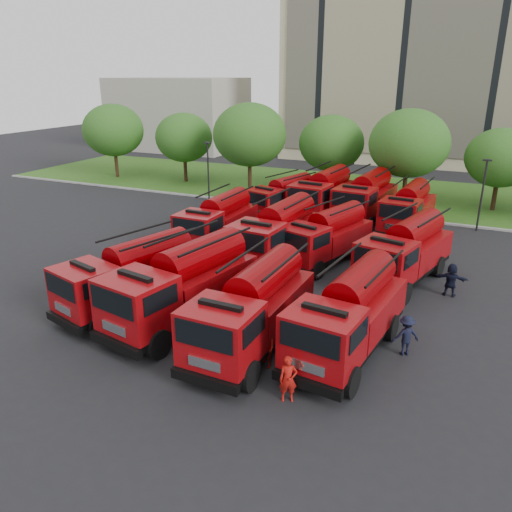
{
  "coord_description": "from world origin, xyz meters",
  "views": [
    {
      "loc": [
        11.64,
        -20.61,
        10.68
      ],
      "look_at": [
        1.73,
        1.36,
        1.8
      ],
      "focal_mm": 35.0,
      "sensor_mm": 36.0,
      "label": 1
    }
  ],
  "objects_px": {
    "fire_truck_2": "(253,309)",
    "fire_truck_5": "(278,233)",
    "fire_truck_8": "(283,198)",
    "firefighter_0": "(288,400)",
    "fire_truck_3": "(349,314)",
    "fire_truck_6": "(326,236)",
    "firefighter_1": "(266,366)",
    "fire_truck_7": "(405,251)",
    "fire_truck_1": "(183,285)",
    "fire_truck_0": "(131,275)",
    "firefighter_3": "(404,354)",
    "firefighter_2": "(325,353)",
    "fire_truck_9": "(324,194)",
    "firefighter_5": "(449,296)",
    "fire_truck_10": "(366,198)",
    "fire_truck_11": "(408,209)",
    "firefighter_4": "(264,293)",
    "fire_truck_4": "(218,221)"
  },
  "relations": [
    {
      "from": "fire_truck_9",
      "to": "firefighter_0",
      "type": "bearing_deg",
      "value": -70.14
    },
    {
      "from": "fire_truck_11",
      "to": "fire_truck_9",
      "type": "bearing_deg",
      "value": 174.13
    },
    {
      "from": "fire_truck_5",
      "to": "fire_truck_7",
      "type": "relative_size",
      "value": 1.02
    },
    {
      "from": "firefighter_1",
      "to": "fire_truck_5",
      "type": "bearing_deg",
      "value": 140.13
    },
    {
      "from": "fire_truck_2",
      "to": "fire_truck_5",
      "type": "bearing_deg",
      "value": 107.79
    },
    {
      "from": "fire_truck_1",
      "to": "fire_truck_3",
      "type": "height_order",
      "value": "fire_truck_1"
    },
    {
      "from": "fire_truck_6",
      "to": "fire_truck_5",
      "type": "bearing_deg",
      "value": -138.07
    },
    {
      "from": "fire_truck_6",
      "to": "firefighter_1",
      "type": "height_order",
      "value": "fire_truck_6"
    },
    {
      "from": "fire_truck_6",
      "to": "fire_truck_8",
      "type": "xyz_separation_m",
      "value": [
        -5.92,
        8.05,
        -0.04
      ]
    },
    {
      "from": "fire_truck_6",
      "to": "fire_truck_11",
      "type": "bearing_deg",
      "value": 83.98
    },
    {
      "from": "firefighter_3",
      "to": "firefighter_2",
      "type": "bearing_deg",
      "value": -7.79
    },
    {
      "from": "fire_truck_8",
      "to": "firefighter_0",
      "type": "relative_size",
      "value": 4.25
    },
    {
      "from": "firefighter_2",
      "to": "fire_truck_11",
      "type": "bearing_deg",
      "value": -25.51
    },
    {
      "from": "fire_truck_0",
      "to": "fire_truck_9",
      "type": "height_order",
      "value": "fire_truck_9"
    },
    {
      "from": "fire_truck_1",
      "to": "fire_truck_4",
      "type": "height_order",
      "value": "fire_truck_1"
    },
    {
      "from": "firefighter_5",
      "to": "fire_truck_1",
      "type": "bearing_deg",
      "value": 36.77
    },
    {
      "from": "fire_truck_11",
      "to": "fire_truck_3",
      "type": "bearing_deg",
      "value": -83.95
    },
    {
      "from": "fire_truck_1",
      "to": "fire_truck_9",
      "type": "xyz_separation_m",
      "value": [
        0.49,
        19.59,
        0.0
      ]
    },
    {
      "from": "fire_truck_8",
      "to": "firefighter_3",
      "type": "xyz_separation_m",
      "value": [
        11.88,
        -16.83,
        -1.58
      ]
    },
    {
      "from": "fire_truck_11",
      "to": "firefighter_3",
      "type": "height_order",
      "value": "fire_truck_11"
    },
    {
      "from": "fire_truck_0",
      "to": "fire_truck_5",
      "type": "relative_size",
      "value": 0.95
    },
    {
      "from": "fire_truck_8",
      "to": "fire_truck_10",
      "type": "bearing_deg",
      "value": 31.02
    },
    {
      "from": "fire_truck_0",
      "to": "fire_truck_4",
      "type": "distance_m",
      "value": 9.86
    },
    {
      "from": "firefighter_3",
      "to": "firefighter_5",
      "type": "bearing_deg",
      "value": -131.5
    },
    {
      "from": "fire_truck_7",
      "to": "firefighter_0",
      "type": "relative_size",
      "value": 4.66
    },
    {
      "from": "fire_truck_9",
      "to": "firefighter_5",
      "type": "bearing_deg",
      "value": -42.97
    },
    {
      "from": "fire_truck_3",
      "to": "fire_truck_5",
      "type": "xyz_separation_m",
      "value": [
        -6.41,
        8.34,
        0.09
      ]
    },
    {
      "from": "fire_truck_3",
      "to": "fire_truck_8",
      "type": "bearing_deg",
      "value": 126.06
    },
    {
      "from": "fire_truck_1",
      "to": "fire_truck_2",
      "type": "distance_m",
      "value": 3.84
    },
    {
      "from": "firefighter_0",
      "to": "firefighter_3",
      "type": "relative_size",
      "value": 1.01
    },
    {
      "from": "fire_truck_5",
      "to": "fire_truck_11",
      "type": "xyz_separation_m",
      "value": [
        6.08,
        9.56,
        -0.14
      ]
    },
    {
      "from": "fire_truck_2",
      "to": "fire_truck_10",
      "type": "height_order",
      "value": "fire_truck_10"
    },
    {
      "from": "fire_truck_5",
      "to": "fire_truck_11",
      "type": "relative_size",
      "value": 1.08
    },
    {
      "from": "fire_truck_0",
      "to": "fire_truck_5",
      "type": "bearing_deg",
      "value": 80.56
    },
    {
      "from": "fire_truck_7",
      "to": "fire_truck_11",
      "type": "height_order",
      "value": "fire_truck_7"
    },
    {
      "from": "fire_truck_1",
      "to": "firefighter_0",
      "type": "distance_m",
      "value": 7.51
    },
    {
      "from": "fire_truck_7",
      "to": "firefighter_4",
      "type": "bearing_deg",
      "value": -129.64
    },
    {
      "from": "fire_truck_11",
      "to": "firefighter_1",
      "type": "xyz_separation_m",
      "value": [
        -2.25,
        -20.23,
        -1.67
      ]
    },
    {
      "from": "fire_truck_3",
      "to": "firefighter_2",
      "type": "xyz_separation_m",
      "value": [
        -0.75,
        -0.48,
        -1.72
      ]
    },
    {
      "from": "fire_truck_1",
      "to": "firefighter_0",
      "type": "relative_size",
      "value": 4.89
    },
    {
      "from": "fire_truck_5",
      "to": "fire_truck_9",
      "type": "height_order",
      "value": "fire_truck_9"
    },
    {
      "from": "fire_truck_0",
      "to": "fire_truck_11",
      "type": "relative_size",
      "value": 1.03
    },
    {
      "from": "fire_truck_1",
      "to": "fire_truck_3",
      "type": "bearing_deg",
      "value": 14.27
    },
    {
      "from": "fire_truck_7",
      "to": "fire_truck_5",
      "type": "bearing_deg",
      "value": -164.87
    },
    {
      "from": "fire_truck_6",
      "to": "fire_truck_8",
      "type": "bearing_deg",
      "value": 142.95
    },
    {
      "from": "fire_truck_6",
      "to": "firefighter_3",
      "type": "bearing_deg",
      "value": -39.2
    },
    {
      "from": "fire_truck_6",
      "to": "firefighter_0",
      "type": "distance_m",
      "value": 13.92
    },
    {
      "from": "fire_truck_9",
      "to": "firefighter_1",
      "type": "distance_m",
      "value": 22.0
    },
    {
      "from": "fire_truck_9",
      "to": "fire_truck_10",
      "type": "relative_size",
      "value": 1.0
    },
    {
      "from": "firefighter_0",
      "to": "firefighter_4",
      "type": "xyz_separation_m",
      "value": [
        -4.32,
        7.86,
        0.0
      ]
    }
  ]
}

